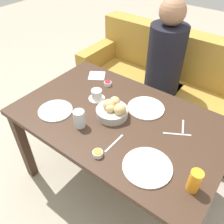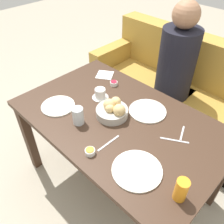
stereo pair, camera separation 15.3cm
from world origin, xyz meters
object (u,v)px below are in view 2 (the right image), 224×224
object	(u,v)px
plate_near_left	(58,106)
water_tumbler	(78,116)
seated_person	(172,84)
jam_bowl_berry	(114,83)
couch	(177,97)
spoon_coffee	(182,133)
napkin	(105,75)
plate_near_right	(137,170)
plate_far_center	(147,111)
juice_glass	(181,190)
fork_silver	(174,140)
coffee_cup	(100,94)
knife_silver	(109,143)
bread_basket	(113,110)
jam_bowl_honey	(90,152)

from	to	relation	value
plate_near_left	water_tumbler	world-z (taller)	water_tumbler
seated_person	jam_bowl_berry	distance (m)	0.63
couch	spoon_coffee	size ratio (longest dim) A/B	14.42
jam_bowl_berry	napkin	distance (m)	0.16
plate_near_left	plate_near_right	bearing A→B (deg)	-1.84
couch	jam_bowl_berry	bearing A→B (deg)	-104.47
plate_far_center	water_tumbler	bearing A→B (deg)	-121.72
juice_glass	plate_far_center	bearing A→B (deg)	141.58
jam_bowl_berry	fork_silver	world-z (taller)	jam_bowl_berry
plate_far_center	jam_bowl_berry	world-z (taller)	jam_bowl_berry
plate_far_center	juice_glass	xyz separation A→B (m)	(0.49, -0.39, 0.06)
plate_near_right	water_tumbler	xyz separation A→B (m)	(-0.50, 0.02, 0.05)
fork_silver	napkin	xyz separation A→B (m)	(-0.81, 0.21, 0.00)
plate_near_right	seated_person	bearing A→B (deg)	113.14
fork_silver	spoon_coffee	distance (m)	0.08
plate_near_left	plate_far_center	xyz separation A→B (m)	(0.47, 0.39, 0.00)
jam_bowl_berry	plate_near_left	bearing A→B (deg)	-100.90
coffee_cup	napkin	size ratio (longest dim) A/B	0.66
knife_silver	couch	bearing A→B (deg)	100.21
jam_bowl_berry	napkin	xyz separation A→B (m)	(-0.15, 0.05, -0.01)
napkin	couch	bearing A→B (deg)	63.21
spoon_coffee	napkin	world-z (taller)	napkin
bread_basket	jam_bowl_honey	bearing A→B (deg)	-66.79
plate_far_center	napkin	world-z (taller)	plate_far_center
plate_far_center	jam_bowl_berry	distance (m)	0.39
bread_basket	knife_silver	world-z (taller)	bread_basket
couch	plate_near_right	distance (m)	1.35
bread_basket	juice_glass	distance (m)	0.66
water_tumbler	napkin	xyz separation A→B (m)	(-0.29, 0.51, -0.05)
plate_near_left	jam_bowl_berry	xyz separation A→B (m)	(0.09, 0.46, 0.01)
water_tumbler	jam_bowl_honey	distance (m)	0.27
seated_person	plate_near_right	bearing A→B (deg)	-66.86
bread_basket	plate_far_center	xyz separation A→B (m)	(0.14, 0.19, -0.04)
couch	fork_silver	distance (m)	1.08
plate_near_right	fork_silver	xyz separation A→B (m)	(0.02, 0.32, -0.00)
plate_near_left	fork_silver	bearing A→B (deg)	21.53
plate_far_center	knife_silver	xyz separation A→B (m)	(0.02, -0.38, -0.00)
water_tumbler	coffee_cup	xyz separation A→B (m)	(-0.09, 0.27, -0.02)
plate_near_right	plate_near_left	bearing A→B (deg)	178.16
coffee_cup	napkin	world-z (taller)	coffee_cup
jam_bowl_berry	napkin	size ratio (longest dim) A/B	0.32
juice_glass	coffee_cup	bearing A→B (deg)	161.76
water_tumbler	knife_silver	size ratio (longest dim) A/B	0.68
plate_near_right	jam_bowl_honey	distance (m)	0.27
seated_person	plate_near_left	bearing A→B (deg)	-105.05
couch	jam_bowl_berry	world-z (taller)	couch
seated_person	fork_silver	size ratio (longest dim) A/B	8.45
couch	fork_silver	xyz separation A→B (m)	(0.47, -0.89, 0.40)
bread_basket	juice_glass	xyz separation A→B (m)	(0.63, -0.20, 0.02)
plate_near_right	water_tumbler	bearing A→B (deg)	177.56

